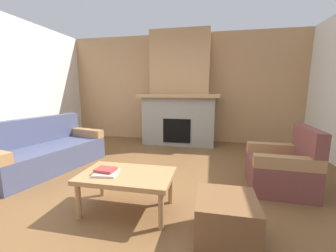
# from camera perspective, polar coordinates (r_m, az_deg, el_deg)

# --- Properties ---
(ground) EXTENTS (9.00, 9.00, 0.00)m
(ground) POSITION_cam_1_polar(r_m,az_deg,el_deg) (2.90, -5.04, -17.35)
(ground) COLOR brown
(wall_back_wood_panel) EXTENTS (6.00, 0.12, 2.70)m
(wall_back_wood_panel) POSITION_cam_1_polar(r_m,az_deg,el_deg) (5.52, 3.76, 10.13)
(wall_back_wood_panel) COLOR tan
(wall_back_wood_panel) RESTS_ON ground
(fireplace) EXTENTS (1.90, 0.82, 2.70)m
(fireplace) POSITION_cam_1_polar(r_m,az_deg,el_deg) (5.15, 3.16, 8.08)
(fireplace) COLOR gray
(fireplace) RESTS_ON ground
(couch) EXTENTS (1.23, 1.95, 0.85)m
(couch) POSITION_cam_1_polar(r_m,az_deg,el_deg) (4.11, -30.51, -6.17)
(couch) COLOR #474C6B
(couch) RESTS_ON ground
(armchair) EXTENTS (0.79, 0.79, 0.85)m
(armchair) POSITION_cam_1_polar(r_m,az_deg,el_deg) (3.22, 28.96, -10.09)
(armchair) COLOR brown
(armchair) RESTS_ON ground
(coffee_table) EXTENTS (1.00, 0.60, 0.43)m
(coffee_table) POSITION_cam_1_polar(r_m,az_deg,el_deg) (2.38, -11.20, -13.81)
(coffee_table) COLOR #A87A4C
(coffee_table) RESTS_ON ground
(ottoman) EXTENTS (0.52, 0.52, 0.40)m
(ottoman) POSITION_cam_1_polar(r_m,az_deg,el_deg) (2.08, 15.51, -23.28)
(ottoman) COLOR brown
(ottoman) RESTS_ON ground
(book_stack_near_edge) EXTENTS (0.26, 0.24, 0.06)m
(book_stack_near_edge) POSITION_cam_1_polar(r_m,az_deg,el_deg) (2.40, -16.64, -11.87)
(book_stack_near_edge) COLOR beige
(book_stack_near_edge) RESTS_ON coffee_table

